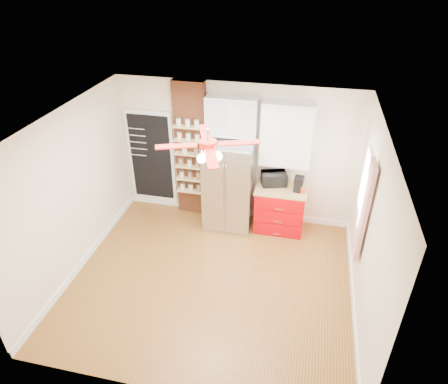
% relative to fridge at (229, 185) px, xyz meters
% --- Properties ---
extents(floor, '(4.50, 4.50, 0.00)m').
position_rel_fridge_xyz_m(floor, '(0.05, -1.63, -0.88)').
color(floor, brown).
rests_on(floor, ground).
extents(ceiling, '(4.50, 4.50, 0.00)m').
position_rel_fridge_xyz_m(ceiling, '(0.05, -1.63, 1.83)').
color(ceiling, white).
rests_on(ceiling, wall_back).
extents(wall_back, '(4.50, 0.02, 2.70)m').
position_rel_fridge_xyz_m(wall_back, '(0.05, 0.37, 0.48)').
color(wall_back, beige).
rests_on(wall_back, floor).
extents(wall_front, '(4.50, 0.02, 2.70)m').
position_rel_fridge_xyz_m(wall_front, '(0.05, -3.63, 0.48)').
color(wall_front, beige).
rests_on(wall_front, floor).
extents(wall_left, '(0.02, 4.00, 2.70)m').
position_rel_fridge_xyz_m(wall_left, '(-2.20, -1.63, 0.48)').
color(wall_left, beige).
rests_on(wall_left, floor).
extents(wall_right, '(0.02, 4.00, 2.70)m').
position_rel_fridge_xyz_m(wall_right, '(2.30, -1.63, 0.48)').
color(wall_right, beige).
rests_on(wall_right, floor).
extents(chalkboard, '(0.95, 0.05, 1.95)m').
position_rel_fridge_xyz_m(chalkboard, '(-1.65, 0.33, 0.23)').
color(chalkboard, white).
rests_on(chalkboard, wall_back).
extents(brick_pillar, '(0.60, 0.16, 2.70)m').
position_rel_fridge_xyz_m(brick_pillar, '(-0.80, 0.29, 0.48)').
color(brick_pillar, brown).
rests_on(brick_pillar, floor).
extents(fridge, '(0.90, 0.70, 1.75)m').
position_rel_fridge_xyz_m(fridge, '(0.00, 0.00, 0.00)').
color(fridge, silver).
rests_on(fridge, floor).
extents(upper_glass_cabinet, '(0.90, 0.35, 0.70)m').
position_rel_fridge_xyz_m(upper_glass_cabinet, '(0.00, 0.20, 1.27)').
color(upper_glass_cabinet, white).
rests_on(upper_glass_cabinet, wall_back).
extents(red_cabinet, '(0.94, 0.64, 0.90)m').
position_rel_fridge_xyz_m(red_cabinet, '(0.97, 0.05, -0.42)').
color(red_cabinet, '#BF0007').
rests_on(red_cabinet, floor).
extents(upper_shelf_unit, '(0.90, 0.30, 1.15)m').
position_rel_fridge_xyz_m(upper_shelf_unit, '(0.97, 0.22, 1.00)').
color(upper_shelf_unit, white).
rests_on(upper_shelf_unit, wall_back).
extents(window, '(0.04, 0.75, 1.05)m').
position_rel_fridge_xyz_m(window, '(2.28, -0.73, 0.68)').
color(window, white).
rests_on(window, wall_right).
extents(curtain, '(0.06, 0.40, 1.55)m').
position_rel_fridge_xyz_m(curtain, '(2.23, -1.28, 0.57)').
color(curtain, '#A81F16').
rests_on(curtain, wall_right).
extents(ceiling_fan, '(1.40, 1.40, 0.44)m').
position_rel_fridge_xyz_m(ceiling_fan, '(0.05, -1.63, 1.55)').
color(ceiling_fan, silver).
rests_on(ceiling_fan, ceiling).
extents(toaster_oven, '(0.52, 0.43, 0.25)m').
position_rel_fridge_xyz_m(toaster_oven, '(0.81, 0.15, 0.15)').
color(toaster_oven, black).
rests_on(toaster_oven, red_cabinet).
extents(coffee_maker, '(0.18, 0.20, 0.28)m').
position_rel_fridge_xyz_m(coffee_maker, '(1.27, 0.01, 0.17)').
color(coffee_maker, black).
rests_on(coffee_maker, red_cabinet).
extents(canister_left, '(0.11, 0.11, 0.13)m').
position_rel_fridge_xyz_m(canister_left, '(1.34, -0.04, 0.09)').
color(canister_left, '#B6340A').
rests_on(canister_left, red_cabinet).
extents(canister_right, '(0.14, 0.14, 0.13)m').
position_rel_fridge_xyz_m(canister_right, '(1.34, 0.01, 0.09)').
color(canister_right, red).
rests_on(canister_right, red_cabinet).
extents(pantry_jar_oats, '(0.10, 0.10, 0.13)m').
position_rel_fridge_xyz_m(pantry_jar_oats, '(-0.88, 0.14, 0.56)').
color(pantry_jar_oats, beige).
rests_on(pantry_jar_oats, brick_pillar).
extents(pantry_jar_beans, '(0.10, 0.10, 0.12)m').
position_rel_fridge_xyz_m(pantry_jar_beans, '(-0.65, 0.13, 0.56)').
color(pantry_jar_beans, '#94694B').
rests_on(pantry_jar_beans, brick_pillar).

